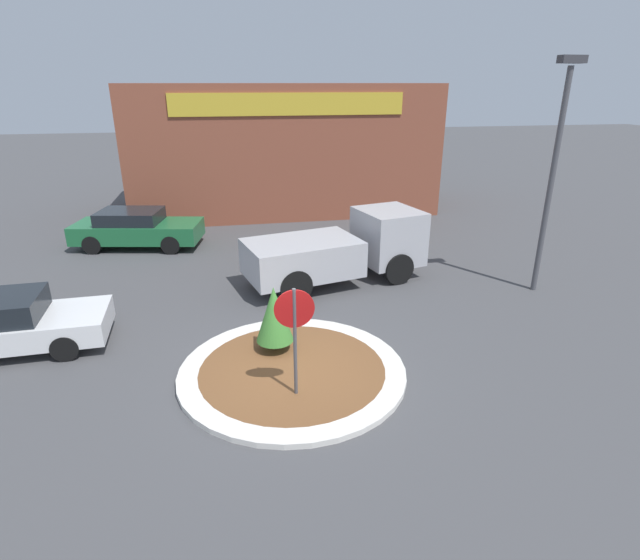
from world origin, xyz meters
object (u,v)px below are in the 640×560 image
stop_sign (295,324)px  utility_truck (342,249)px  parked_sedan_green (137,228)px  light_pole (555,162)px  parked_sedan_white (2,324)px

stop_sign → utility_truck: size_ratio=0.40×
parked_sedan_green → utility_truck: bearing=-24.7°
stop_sign → light_pole: light_pole is taller
stop_sign → parked_sedan_white: 7.22m
stop_sign → parked_sedan_white: size_ratio=0.52×
utility_truck → light_pole: 6.50m
parked_sedan_green → light_pole: (12.44, -6.73, 3.09)m
stop_sign → parked_sedan_green: size_ratio=0.48×
utility_truck → parked_sedan_green: bearing=130.6°
light_pole → utility_truck: bearing=162.2°
light_pole → parked_sedan_white: bearing=-176.0°
light_pole → parked_sedan_green: bearing=151.6°
parked_sedan_white → parked_sedan_green: bearing=73.8°
parked_sedan_white → light_pole: size_ratio=0.69×
utility_truck → parked_sedan_white: utility_truck is taller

